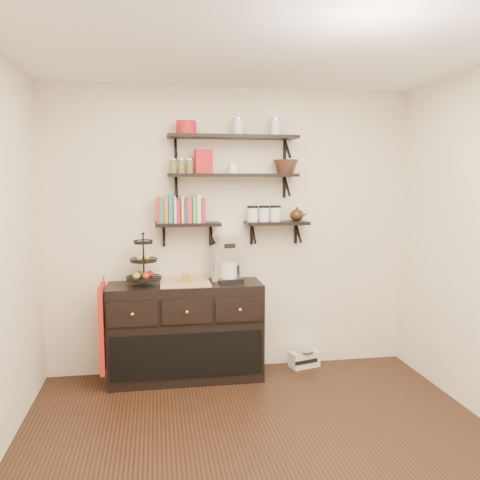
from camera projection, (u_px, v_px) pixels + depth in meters
name	position (u px, v px, depth m)	size (l,w,h in m)	color
floor	(270.00, 462.00, 3.33)	(3.50, 3.50, 0.00)	black
ceiling	(274.00, 34.00, 3.01)	(3.50, 3.50, 0.02)	white
back_wall	(231.00, 231.00, 4.88)	(3.50, 0.02, 2.70)	white
shelf_top	(233.00, 137.00, 4.65)	(1.20, 0.27, 0.23)	black
shelf_mid	(233.00, 176.00, 4.69)	(1.20, 0.27, 0.23)	black
shelf_low_left	(188.00, 225.00, 4.69)	(0.60, 0.25, 0.23)	black
shelf_low_right	(276.00, 224.00, 4.83)	(0.60, 0.25, 0.23)	black
cookbooks	(182.00, 210.00, 4.67)	(0.43, 0.15, 0.26)	#A82521
glass_canisters	(264.00, 215.00, 4.80)	(0.32, 0.10, 0.13)	silver
sideboard	(186.00, 331.00, 4.69)	(1.40, 0.50, 0.92)	black
fruit_stand	(144.00, 268.00, 4.56)	(0.31, 0.31, 0.46)	black
candle	(186.00, 278.00, 4.63)	(0.08, 0.08, 0.08)	olive
coffee_maker	(228.00, 260.00, 4.70)	(0.28, 0.27, 0.43)	black
thermal_carafe	(218.00, 271.00, 4.65)	(0.11, 0.11, 0.22)	silver
apron	(103.00, 328.00, 4.46)	(0.04, 0.33, 0.77)	maroon
radio	(304.00, 358.00, 5.02)	(0.32, 0.24, 0.17)	silver
recipe_box	(203.00, 161.00, 4.63)	(0.16, 0.06, 0.22)	#AE1319
walnut_bowl	(286.00, 167.00, 4.76)	(0.24, 0.24, 0.13)	black
ramekins	(233.00, 168.00, 4.68)	(0.09, 0.09, 0.10)	white
teapot	(297.00, 214.00, 4.85)	(0.18, 0.14, 0.14)	#321C0F
red_pot	(186.00, 128.00, 4.57)	(0.18, 0.18, 0.12)	#AE1319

